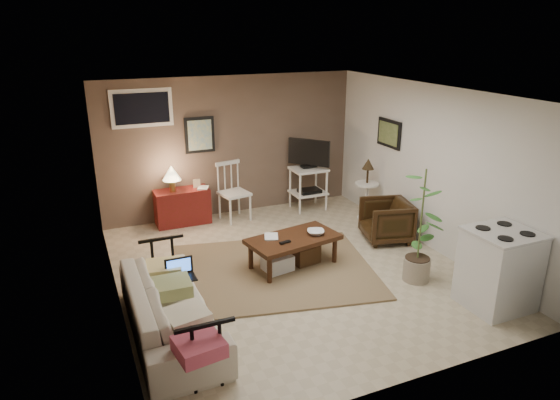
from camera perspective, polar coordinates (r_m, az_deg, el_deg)
name	(u,v)px	position (r m, az deg, el deg)	size (l,w,h in m)	color
floor	(291,270)	(6.91, 1.21, -8.00)	(5.00, 5.00, 0.00)	#C1B293
art_back	(200,135)	(8.48, -9.17, 7.35)	(0.50, 0.03, 0.60)	black
art_right	(389,133)	(8.35, 12.36, 7.45)	(0.03, 0.60, 0.45)	black
window	(142,108)	(8.23, -15.52, 10.08)	(0.96, 0.03, 0.60)	white
rug	(273,270)	(6.88, -0.75, -8.05)	(2.66, 2.13, 0.03)	#81664B
coffee_table	(293,250)	(6.89, 1.47, -5.68)	(1.34, 0.85, 0.47)	#3B1F10
sofa	(170,300)	(5.55, -12.49, -11.09)	(2.09, 0.61, 0.82)	beige
sofa_pillows	(179,302)	(5.30, -11.49, -11.37)	(0.40, 1.99, 0.14)	#F0E7C7
sofa_end_rails	(181,302)	(5.59, -11.22, -11.40)	(0.56, 2.09, 0.70)	black
laptop	(180,272)	(5.83, -11.34, -8.06)	(0.32, 0.23, 0.22)	black
red_console	(181,204)	(8.50, -11.20, -0.40)	(0.90, 0.40, 1.04)	maroon
spindle_chair	(234,193)	(8.54, -5.31, 0.76)	(0.53, 0.53, 1.00)	white
tv_stand	(309,173)	(8.95, 3.30, 3.12)	(0.61, 0.61, 1.29)	white
side_table	(367,182)	(8.59, 9.92, 2.04)	(0.40, 0.40, 1.07)	white
armchair	(386,219)	(7.88, 12.06, -2.11)	(0.69, 0.64, 0.71)	black
potted_plant	(421,222)	(6.57, 15.83, -2.43)	(0.39, 0.39, 1.54)	tan
stove	(499,269)	(6.42, 23.73, -7.22)	(0.74, 0.69, 0.97)	silver
bowl	(316,226)	(6.89, 4.12, -3.01)	(0.23, 0.06, 0.23)	#3B1F10
book_table	(264,229)	(6.76, -1.79, -3.33)	(0.18, 0.02, 0.25)	#3B1F10
book_console	(198,182)	(8.42, -9.39, 2.06)	(0.17, 0.02, 0.23)	#3B1F10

